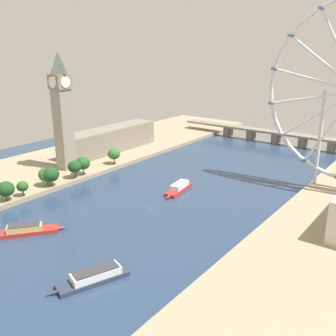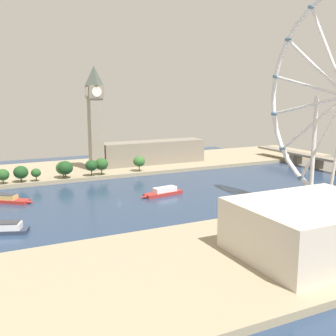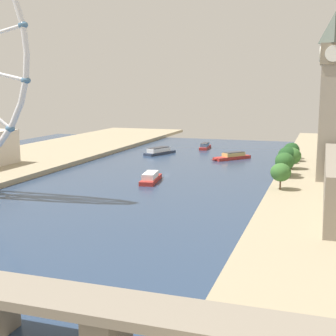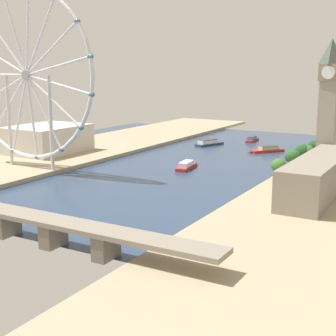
{
  "view_description": "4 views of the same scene",
  "coord_description": "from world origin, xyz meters",
  "px_view_note": "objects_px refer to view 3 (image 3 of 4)",
  "views": [
    {
      "loc": [
        139.15,
        -167.14,
        94.45
      ],
      "look_at": [
        -2.21,
        21.14,
        18.76
      ],
      "focal_mm": 41.32,
      "sensor_mm": 36.0,
      "label": 1
    },
    {
      "loc": [
        243.78,
        -84.77,
        69.5
      ],
      "look_at": [
        -19.5,
        44.18,
        14.61
      ],
      "focal_mm": 44.17,
      "sensor_mm": 36.0,
      "label": 2
    },
    {
      "loc": [
        -90.89,
        273.44,
        51.77
      ],
      "look_at": [
        -13.99,
        40.46,
        9.93
      ],
      "focal_mm": 50.39,
      "sensor_mm": 36.0,
      "label": 3
    },
    {
      "loc": [
        -162.42,
        339.5,
        72.02
      ],
      "look_at": [
        -14.78,
        82.56,
        11.03
      ],
      "focal_mm": 52.58,
      "sensor_mm": 36.0,
      "label": 4
    }
  ],
  "objects_px": {
    "tour_boat_0": "(205,146)",
    "clock_tower": "(331,95)",
    "tour_boat_3": "(232,156)",
    "tour_boat_2": "(159,151)",
    "tour_boat_1": "(151,178)"
  },
  "relations": [
    {
      "from": "clock_tower",
      "to": "tour_boat_3",
      "type": "height_order",
      "value": "clock_tower"
    },
    {
      "from": "clock_tower",
      "to": "tour_boat_3",
      "type": "distance_m",
      "value": 112.35
    },
    {
      "from": "clock_tower",
      "to": "tour_boat_0",
      "type": "bearing_deg",
      "value": -53.28
    },
    {
      "from": "tour_boat_3",
      "to": "tour_boat_0",
      "type": "bearing_deg",
      "value": -109.74
    },
    {
      "from": "tour_boat_0",
      "to": "tour_boat_2",
      "type": "bearing_deg",
      "value": 145.73
    },
    {
      "from": "tour_boat_0",
      "to": "clock_tower",
      "type": "bearing_deg",
      "value": -147.44
    },
    {
      "from": "clock_tower",
      "to": "tour_boat_3",
      "type": "xyz_separation_m",
      "value": [
        65.33,
        -78.95,
        -46.07
      ]
    },
    {
      "from": "clock_tower",
      "to": "tour_boat_2",
      "type": "distance_m",
      "value": 159.33
    },
    {
      "from": "tour_boat_2",
      "to": "tour_boat_3",
      "type": "bearing_deg",
      "value": -77.64
    },
    {
      "from": "clock_tower",
      "to": "tour_boat_0",
      "type": "xyz_separation_m",
      "value": [
        98.87,
        -132.55,
        -46.11
      ]
    },
    {
      "from": "tour_boat_3",
      "to": "tour_boat_2",
      "type": "bearing_deg",
      "value": -60.13
    },
    {
      "from": "tour_boat_0",
      "to": "tour_boat_3",
      "type": "height_order",
      "value": "tour_boat_3"
    },
    {
      "from": "tour_boat_0",
      "to": "tour_boat_3",
      "type": "distance_m",
      "value": 63.23
    },
    {
      "from": "tour_boat_1",
      "to": "tour_boat_2",
      "type": "relative_size",
      "value": 0.93
    },
    {
      "from": "clock_tower",
      "to": "tour_boat_0",
      "type": "distance_m",
      "value": 171.67
    }
  ]
}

